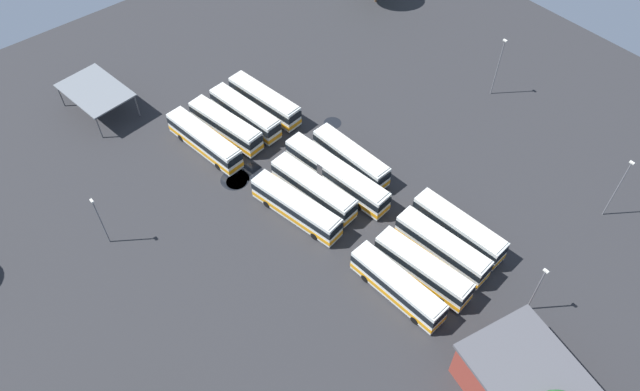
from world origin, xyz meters
TOP-DOWN VIEW (x-y plane):
  - ground_plane at (0.00, 0.00)m, footprint 113.60×113.60m
  - bus_row0_slot0 at (-16.07, -7.46)m, footprint 12.96×3.94m
  - bus_row0_slot1 at (-16.60, -3.63)m, footprint 12.26×4.39m
  - bus_row0_slot2 at (-16.93, -0.12)m, footprint 12.28×3.89m
  - bus_row0_slot3 at (-17.33, 3.56)m, footprint 12.49×4.06m
  - bus_row1_slot0 at (0.97, -5.33)m, footprint 12.88×4.67m
  - bus_row1_slot1 at (0.05, -1.80)m, footprint 12.59×4.14m
  - bus_row1_slot2 at (0.01, 1.95)m, footprint 16.07×4.30m
  - bus_row1_slot3 at (-0.96, 5.40)m, footprint 11.92×3.19m
  - bus_row2_slot0 at (16.86, -3.83)m, footprint 12.05×3.28m
  - bus_row2_slot1 at (17.05, -0.03)m, footprint 12.12×3.99m
  - bus_row2_slot2 at (16.43, 3.85)m, footprint 12.02×3.80m
  - bus_row2_slot3 at (15.86, 7.36)m, footprint 12.14×3.49m
  - depot_building at (33.08, -2.89)m, footprint 13.64×11.53m
  - maintenance_shelter at (-32.62, -14.60)m, footprint 11.09×8.05m
  - lamp_post_near_entrance at (27.41, 5.87)m, footprint 0.56×0.28m
  - lamp_post_mid_lot at (1.35, 31.54)m, footprint 0.56×0.28m
  - lamp_post_by_building at (-10.49, -24.80)m, footprint 0.56×0.28m
  - lamp_post_far_corner at (25.26, 24.00)m, footprint 0.56×0.28m
  - puddle_centre_drain at (-9.01, 9.25)m, footprint 2.55×2.55m
  - puddle_near_shelter at (0.11, 0.05)m, footprint 2.08×2.08m
  - puddle_back_corner at (-9.05, -7.61)m, footprint 3.81×3.81m
  - puddle_between_rows at (-8.89, -5.25)m, footprint 3.27×3.27m
  - puddle_front_lane at (-8.63, -7.64)m, footprint 2.78×2.78m

SIDE VIEW (x-z plane):
  - ground_plane at x=0.00m, z-range 0.00..0.00m
  - puddle_centre_drain at x=-9.01m, z-range 0.00..0.01m
  - puddle_near_shelter at x=0.11m, z-range 0.00..0.01m
  - puddle_back_corner at x=-9.05m, z-range 0.00..0.01m
  - puddle_between_rows at x=-8.89m, z-range 0.00..0.01m
  - puddle_front_lane at x=-8.63m, z-range 0.00..0.01m
  - bus_row1_slot3 at x=-0.96m, z-range 0.10..3.58m
  - bus_row2_slot2 at x=16.43m, z-range 0.10..3.58m
  - bus_row2_slot1 at x=17.05m, z-range 0.10..3.58m
  - bus_row2_slot0 at x=16.86m, z-range 0.10..3.58m
  - bus_row2_slot3 at x=15.86m, z-range 0.10..3.58m
  - bus_row0_slot1 at x=-16.60m, z-range 0.10..3.58m
  - bus_row0_slot2 at x=-16.93m, z-range 0.10..3.58m
  - bus_row0_slot3 at x=-17.33m, z-range 0.10..3.58m
  - bus_row1_slot1 at x=0.05m, z-range 0.10..3.58m
  - bus_row1_slot0 at x=0.97m, z-range 0.10..3.58m
  - bus_row0_slot0 at x=-16.07m, z-range 0.10..3.58m
  - bus_row1_slot2 at x=0.01m, z-range 0.10..3.59m
  - depot_building at x=33.08m, z-range 0.02..5.40m
  - maintenance_shelter at x=-32.62m, z-range 1.77..5.67m
  - lamp_post_near_entrance at x=27.41m, z-range 0.41..8.07m
  - lamp_post_by_building at x=-10.49m, z-range 0.41..8.10m
  - lamp_post_far_corner at x=25.26m, z-range 0.42..9.81m
  - lamp_post_mid_lot at x=1.35m, z-range 0.42..9.89m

